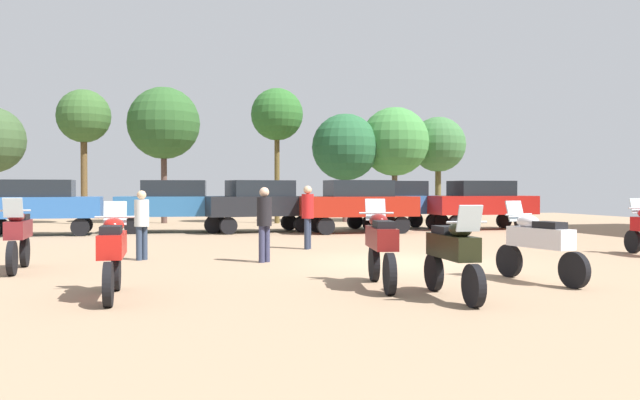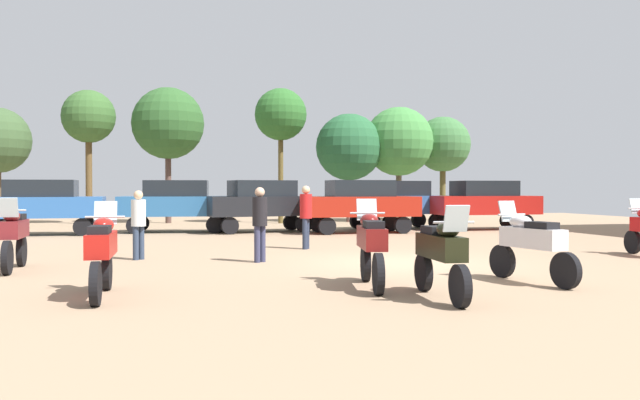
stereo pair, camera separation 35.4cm
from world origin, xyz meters
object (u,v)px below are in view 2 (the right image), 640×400
at_px(motorcycle_5, 371,244).
at_px(tree_4, 89,118).
at_px(tree_8, 443,145).
at_px(motorcycle_1, 14,235).
at_px(motorcycle_3, 102,250).
at_px(car_3, 42,203).
at_px(tree_5, 349,147).
at_px(car_2, 360,202).
at_px(person_1, 306,212).
at_px(tree_6, 281,115).
at_px(car_1, 397,201).
at_px(person_2, 260,218).
at_px(motorcycle_4, 531,243).
at_px(tree_7, 399,142).
at_px(motorcycle_2, 441,252).
at_px(person_3, 138,220).
at_px(car_5, 484,201).
at_px(car_6, 177,202).
at_px(tree_3, 168,124).
at_px(car_4, 262,202).

xyz_separation_m(motorcycle_5, tree_4, (-6.48, 22.51, 4.29)).
bearing_deg(tree_4, tree_8, -2.81).
height_order(motorcycle_1, motorcycle_3, motorcycle_1).
bearing_deg(car_3, tree_5, -64.34).
xyz_separation_m(car_2, tree_4, (-10.52, 9.31, 3.87)).
bearing_deg(person_1, tree_8, 175.38).
bearing_deg(motorcycle_1, tree_6, -117.68).
distance_m(car_1, person_2, 13.19).
distance_m(motorcycle_4, tree_5, 21.84).
bearing_deg(tree_7, person_1, -120.33).
height_order(motorcycle_2, person_2, person_2).
relative_size(motorcycle_2, car_3, 0.51).
xyz_separation_m(person_1, tree_6, (1.94, 13.67, 4.19)).
distance_m(car_1, person_3, 14.02).
xyz_separation_m(tree_5, tree_7, (2.62, -0.10, 0.32)).
height_order(motorcycle_2, tree_6, tree_6).
bearing_deg(car_1, car_3, 83.45).
relative_size(person_2, tree_4, 0.27).
distance_m(motorcycle_1, person_3, 2.88).
bearing_deg(person_2, car_5, -174.23).
height_order(motorcycle_5, car_6, car_6).
height_order(motorcycle_1, motorcycle_5, motorcycle_1).
bearing_deg(motorcycle_4, car_3, 114.77).
bearing_deg(car_6, motorcycle_4, -152.71).
relative_size(car_3, tree_3, 0.65).
height_order(car_5, person_3, car_5).
bearing_deg(tree_3, car_4, -66.93).
relative_size(car_6, tree_5, 0.82).
relative_size(car_1, tree_6, 0.69).
bearing_deg(motorcycle_3, tree_6, 73.93).
xyz_separation_m(car_2, person_1, (-3.50, -5.96, -0.13)).
bearing_deg(car_2, car_4, 69.48).
bearing_deg(car_1, tree_5, -5.44).
relative_size(car_5, person_2, 2.52).
bearing_deg(motorcycle_4, motorcycle_2, -161.78).
bearing_deg(person_2, person_1, -156.71).
distance_m(motorcycle_1, person_2, 5.15).
bearing_deg(tree_3, motorcycle_2, -81.74).
xyz_separation_m(motorcycle_1, motorcycle_3, (1.98, -3.94, -0.01)).
distance_m(motorcycle_1, motorcycle_2, 8.86).
height_order(motorcycle_4, car_1, car_1).
distance_m(motorcycle_4, car_3, 18.36).
bearing_deg(car_2, tree_6, 12.48).
xyz_separation_m(car_5, tree_5, (-3.50, 7.43, 2.59)).
height_order(tree_3, tree_6, tree_3).
relative_size(car_3, tree_7, 0.74).
bearing_deg(motorcycle_3, person_1, 57.64).
height_order(motorcycle_1, car_3, car_3).
height_order(motorcycle_3, tree_7, tree_7).
height_order(car_4, person_1, car_4).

